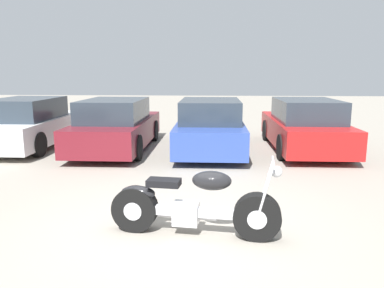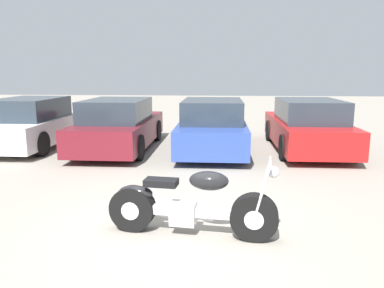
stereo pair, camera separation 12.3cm
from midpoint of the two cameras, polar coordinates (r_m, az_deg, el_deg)
ground_plane at (r=5.33m, az=-1.56°, el=-13.00°), size 60.00×60.00×0.00m
motorcycle at (r=5.05m, az=0.29°, el=-9.43°), size 2.29×0.73×1.07m
parked_car_white at (r=11.91m, az=-22.67°, el=2.90°), size 1.84×4.44×1.43m
parked_car_maroon at (r=10.71m, az=-10.71°, el=2.74°), size 1.84×4.44×1.43m
parked_car_blue at (r=10.36m, az=3.48°, el=2.64°), size 1.84×4.44×1.43m
parked_car_red at (r=10.89m, az=17.44°, el=2.56°), size 1.84×4.44×1.43m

